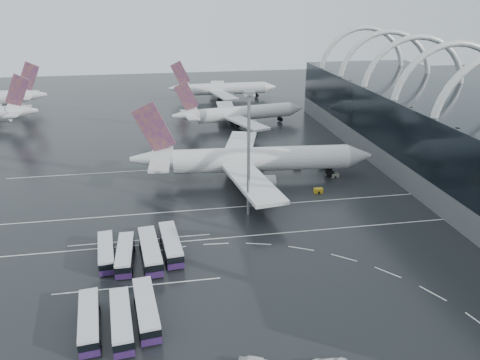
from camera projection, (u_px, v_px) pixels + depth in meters
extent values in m
plane|color=black|center=(258.00, 230.00, 97.35)|extent=(420.00, 420.00, 0.00)
cube|color=#525557|center=(470.00, 166.00, 124.41)|extent=(42.00, 160.00, 6.00)
cube|color=black|center=(477.00, 130.00, 120.67)|extent=(42.00, 160.00, 14.00)
torus|color=silver|center=(448.00, 105.00, 125.48)|extent=(33.80, 1.80, 33.80)
torus|color=silver|center=(412.00, 91.00, 142.84)|extent=(33.80, 1.80, 33.80)
torus|color=silver|center=(384.00, 80.00, 160.20)|extent=(33.80, 1.80, 33.80)
torus|color=silver|center=(361.00, 72.00, 177.57)|extent=(33.80, 1.80, 33.80)
cube|color=white|center=(260.00, 235.00, 95.52)|extent=(120.00, 0.25, 0.01)
cube|color=white|center=(247.00, 206.00, 108.32)|extent=(120.00, 0.25, 0.01)
cube|color=white|center=(229.00, 165.00, 133.91)|extent=(120.00, 0.25, 0.01)
cube|color=white|center=(138.00, 286.00, 78.90)|extent=(28.00, 0.25, 0.01)
cube|color=white|center=(140.00, 240.00, 93.52)|extent=(28.00, 0.25, 0.01)
cylinder|color=silver|center=(262.00, 159.00, 122.10)|extent=(46.01, 9.59, 6.34)
cone|color=silver|center=(359.00, 156.00, 124.56)|extent=(7.00, 6.80, 6.34)
cone|color=silver|center=(152.00, 159.00, 119.03)|extent=(11.36, 7.11, 6.34)
cube|color=#3F1A71|center=(154.00, 128.00, 116.11)|extent=(10.56, 1.41, 13.45)
cube|color=silver|center=(161.00, 158.00, 119.24)|extent=(6.31, 19.99, 0.55)
cube|color=silver|center=(252.00, 182.00, 109.32)|extent=(11.35, 28.14, 0.88)
cube|color=silver|center=(240.00, 146.00, 134.55)|extent=(14.94, 28.39, 0.88)
cylinder|color=slate|center=(263.00, 183.00, 113.89)|extent=(6.27, 4.14, 3.72)
cylinder|color=slate|center=(253.00, 156.00, 132.06)|extent=(6.27, 4.14, 3.72)
cube|color=black|center=(245.00, 175.00, 123.32)|extent=(13.59, 7.92, 2.41)
cylinder|color=silver|center=(244.00, 113.00, 173.13)|extent=(36.47, 10.67, 5.19)
cone|color=silver|center=(295.00, 109.00, 179.31)|extent=(6.10, 5.96, 5.19)
cone|color=silver|center=(185.00, 115.00, 166.09)|extent=(9.64, 6.50, 5.19)
cube|color=#3F1A71|center=(186.00, 97.00, 163.88)|extent=(8.61, 1.85, 11.01)
cube|color=silver|center=(190.00, 115.00, 166.62)|extent=(6.45, 16.54, 0.45)
cube|color=silver|center=(245.00, 122.00, 162.43)|extent=(13.81, 23.15, 0.72)
cube|color=silver|center=(226.00, 108.00, 182.10)|extent=(7.50, 22.70, 0.72)
cylinder|color=slate|center=(249.00, 124.00, 166.59)|extent=(5.33, 3.76, 3.04)
cylinder|color=slate|center=(235.00, 114.00, 180.75)|extent=(5.33, 3.76, 3.04)
cube|color=black|center=(235.00, 123.00, 173.40)|extent=(11.50, 7.31, 1.97)
cylinder|color=silver|center=(227.00, 89.00, 216.33)|extent=(35.36, 5.64, 5.27)
cone|color=silver|center=(270.00, 87.00, 219.78)|extent=(5.50, 5.32, 5.27)
cone|color=silver|center=(179.00, 88.00, 212.24)|extent=(9.14, 5.36, 5.27)
cube|color=#3F1A71|center=(180.00, 73.00, 209.88)|extent=(8.75, 0.64, 11.16)
cube|color=silver|center=(183.00, 88.00, 212.55)|extent=(4.26, 16.39, 0.45)
cube|color=silver|center=(223.00, 95.00, 205.57)|extent=(11.16, 23.54, 0.73)
cube|color=silver|center=(216.00, 86.00, 226.27)|extent=(10.72, 23.51, 0.73)
cylinder|color=slate|center=(228.00, 97.00, 209.54)|extent=(5.03, 3.14, 3.09)
cylinder|color=slate|center=(223.00, 90.00, 224.45)|extent=(5.03, 3.14, 3.09)
cube|color=black|center=(220.00, 97.00, 217.07)|extent=(10.96, 5.93, 2.00)
cone|color=silver|center=(24.00, 111.00, 169.78)|extent=(10.35, 6.51, 5.76)
cube|color=#3F1A71|center=(17.00, 91.00, 166.94)|extent=(9.59, 1.33, 12.22)
cube|color=silver|center=(18.00, 111.00, 169.60)|extent=(5.83, 18.18, 0.50)
cone|color=silver|center=(34.00, 95.00, 195.29)|extent=(10.20, 5.93, 5.91)
cube|color=#3F1A71|center=(28.00, 77.00, 192.31)|extent=(9.82, 0.63, 12.53)
cube|color=silver|center=(29.00, 95.00, 194.96)|extent=(4.61, 18.35, 0.51)
cube|color=#231544|center=(107.00, 256.00, 86.35)|extent=(3.95, 12.26, 1.02)
cube|color=black|center=(106.00, 251.00, 85.93)|extent=(3.98, 12.03, 1.20)
cube|color=silver|center=(105.00, 247.00, 85.63)|extent=(3.95, 12.26, 0.42)
cylinder|color=black|center=(115.00, 267.00, 83.38)|extent=(0.42, 0.96, 0.93)
cylinder|color=black|center=(100.00, 270.00, 82.72)|extent=(0.42, 0.96, 0.93)
cylinder|color=black|center=(113.00, 246.00, 90.25)|extent=(0.42, 0.96, 0.93)
cylinder|color=black|center=(99.00, 248.00, 89.59)|extent=(0.42, 0.96, 0.93)
cube|color=#231544|center=(125.00, 258.00, 85.55)|extent=(2.89, 12.35, 1.04)
cube|color=black|center=(125.00, 253.00, 85.12)|extent=(2.94, 12.10, 1.23)
cube|color=silver|center=(124.00, 249.00, 84.81)|extent=(2.89, 12.35, 0.43)
cylinder|color=black|center=(132.00, 271.00, 82.27)|extent=(0.34, 0.95, 0.95)
cylinder|color=black|center=(117.00, 272.00, 81.88)|extent=(0.34, 0.95, 0.95)
cylinder|color=black|center=(134.00, 249.00, 89.49)|extent=(0.34, 0.95, 0.95)
cylinder|color=black|center=(120.00, 250.00, 89.10)|extent=(0.34, 0.95, 0.95)
cube|color=#231544|center=(151.00, 255.00, 86.34)|extent=(4.63, 14.20, 1.18)
cube|color=black|center=(150.00, 249.00, 85.86)|extent=(4.66, 13.93, 1.39)
cube|color=silver|center=(150.00, 245.00, 85.51)|extent=(4.63, 14.20, 0.48)
cylinder|color=black|center=(162.00, 269.00, 82.92)|extent=(0.49, 1.11, 1.07)
cylinder|color=black|center=(145.00, 271.00, 82.14)|extent=(0.49, 1.11, 1.07)
cylinder|color=black|center=(156.00, 244.00, 90.86)|extent=(0.49, 1.11, 1.07)
cylinder|color=black|center=(140.00, 247.00, 90.09)|extent=(0.49, 1.11, 1.07)
cube|color=#231544|center=(171.00, 248.00, 88.76)|extent=(4.28, 13.69, 1.14)
cube|color=black|center=(171.00, 242.00, 88.29)|extent=(4.32, 13.43, 1.35)
cube|color=silver|center=(171.00, 238.00, 87.96)|extent=(4.28, 13.69, 0.47)
cylinder|color=black|center=(182.00, 261.00, 85.41)|extent=(0.46, 1.07, 1.04)
cylinder|color=black|center=(166.00, 263.00, 84.70)|extent=(0.46, 1.07, 1.04)
cylinder|color=black|center=(176.00, 238.00, 93.12)|extent=(0.46, 1.07, 1.04)
cylinder|color=black|center=(161.00, 240.00, 92.41)|extent=(0.46, 1.07, 1.04)
cube|color=#231544|center=(90.00, 325.00, 68.27)|extent=(4.20, 12.76, 1.06)
cube|color=black|center=(89.00, 319.00, 67.84)|extent=(4.23, 12.52, 1.25)
cube|color=silver|center=(88.00, 314.00, 67.52)|extent=(4.20, 12.76, 0.43)
cylinder|color=black|center=(100.00, 344.00, 65.20)|extent=(0.44, 1.00, 0.96)
cylinder|color=black|center=(80.00, 348.00, 64.49)|extent=(0.44, 1.00, 0.96)
cylinder|color=black|center=(99.00, 309.00, 72.33)|extent=(0.44, 1.00, 0.96)
cylinder|color=black|center=(81.00, 313.00, 71.63)|extent=(0.44, 1.00, 0.96)
cube|color=#231544|center=(122.00, 325.00, 68.31)|extent=(4.19, 12.95, 1.08)
cube|color=black|center=(121.00, 319.00, 67.87)|extent=(4.22, 12.70, 1.27)
cube|color=silver|center=(121.00, 314.00, 67.55)|extent=(4.19, 12.95, 0.44)
cylinder|color=black|center=(134.00, 344.00, 65.17)|extent=(0.45, 1.01, 0.98)
cylinder|color=black|center=(114.00, 348.00, 64.47)|extent=(0.45, 1.01, 0.98)
cylinder|color=black|center=(130.00, 309.00, 72.43)|extent=(0.45, 1.01, 0.98)
cylinder|color=black|center=(112.00, 312.00, 71.73)|extent=(0.45, 1.01, 0.98)
cube|color=#231544|center=(147.00, 314.00, 70.71)|extent=(4.42, 13.31, 1.11)
cube|color=black|center=(146.00, 307.00, 70.26)|extent=(4.45, 13.06, 1.31)
cube|color=silver|center=(146.00, 302.00, 69.94)|extent=(4.42, 13.31, 0.45)
cylinder|color=black|center=(160.00, 332.00, 67.52)|extent=(0.47, 1.04, 1.00)
cylinder|color=black|center=(140.00, 336.00, 66.78)|extent=(0.47, 1.04, 1.00)
cylinder|color=black|center=(153.00, 298.00, 74.95)|extent=(0.47, 1.04, 1.00)
cylinder|color=black|center=(135.00, 301.00, 74.21)|extent=(0.47, 1.04, 1.00)
cylinder|color=gray|center=(249.00, 157.00, 99.27)|extent=(0.67, 0.67, 26.96)
cube|color=gray|center=(249.00, 93.00, 94.13)|extent=(2.12, 2.12, 0.77)
cube|color=silver|center=(249.00, 94.00, 94.23)|extent=(1.93, 1.93, 0.39)
cube|color=#B18817|center=(318.00, 191.00, 115.41)|extent=(2.14, 1.26, 1.17)
cube|color=slate|center=(323.00, 167.00, 131.36)|extent=(2.04, 1.21, 1.11)
cube|color=#B18817|center=(262.00, 188.00, 116.63)|extent=(2.50, 1.47, 1.36)
cube|color=slate|center=(335.00, 175.00, 125.27)|extent=(2.03, 1.20, 1.11)
cube|color=#B18817|center=(297.00, 167.00, 131.40)|extent=(1.96, 1.16, 1.07)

